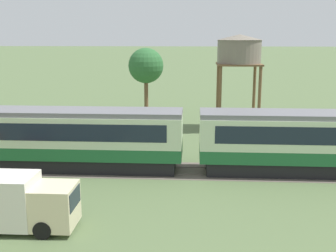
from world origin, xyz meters
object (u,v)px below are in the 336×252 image
(passenger_train, at_px, (195,138))
(yard_tree_2, at_px, (146,66))
(delivery_truck_cream, at_px, (6,202))
(water_tower, at_px, (239,52))

(passenger_train, distance_m, yard_tree_2, 20.18)
(yard_tree_2, bearing_deg, delivery_truck_cream, -96.39)
(passenger_train, xyz_separation_m, water_tower, (3.90, 12.75, 4.92))
(delivery_truck_cream, bearing_deg, water_tower, 60.17)
(passenger_train, bearing_deg, water_tower, 73.01)
(water_tower, bearing_deg, yard_tree_2, 144.84)
(water_tower, height_order, yard_tree_2, water_tower)
(passenger_train, distance_m, water_tower, 14.21)
(passenger_train, relative_size, delivery_truck_cream, 15.15)
(delivery_truck_cream, xyz_separation_m, yard_tree_2, (3.13, 27.96, 4.01))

